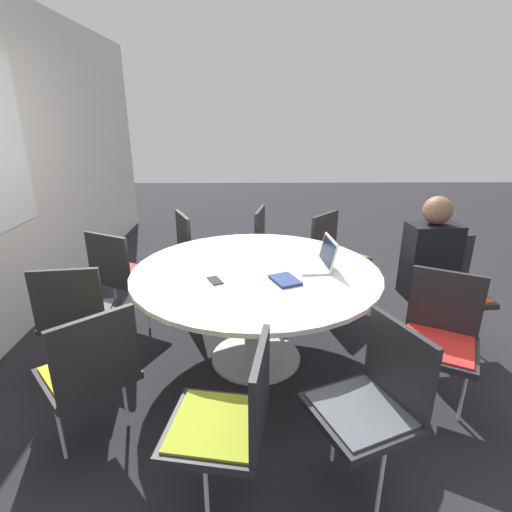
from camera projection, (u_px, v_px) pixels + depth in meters
The scene contains 16 objects.
ground_plane at pixel (256, 358), 3.05m from camera, with size 16.00×16.00×0.00m, color black.
conference_table at pixel (256, 286), 2.84m from camera, with size 1.73×1.73×0.73m.
chair_0 at pixel (451, 283), 3.07m from camera, with size 0.45×0.47×0.88m.
chair_1 at pixel (335, 251), 3.77m from camera, with size 0.61×0.61×0.88m.
chair_2 at pixel (272, 243), 4.00m from camera, with size 0.52×0.50×0.88m.
chair_3 at pixel (197, 248), 3.88m from camera, with size 0.57×0.56×0.88m.
chair_4 at pixel (122, 271), 3.32m from camera, with size 0.57×0.58×0.88m.
chair_5 at pixel (76, 311), 2.64m from camera, with size 0.47×0.49×0.88m.
chair_6 at pixel (90, 368), 2.06m from camera, with size 0.61×0.61×0.88m.
chair_7 at pixel (230, 416), 1.73m from camera, with size 0.50×0.49×0.88m.
chair_8 at pixel (373, 397), 1.85m from camera, with size 0.57×0.56×0.88m.
chair_9 at pixel (440, 332), 2.39m from camera, with size 0.58×0.59×0.88m.
person_0 at pixel (430, 265), 2.90m from camera, with size 0.28×0.38×1.23m.
laptop at pixel (319, 260), 2.82m from camera, with size 0.33×0.27×0.21m.
spiral_notebook at pixel (285, 280), 2.60m from camera, with size 0.25×0.22×0.02m.
cell_phone at pixel (215, 280), 2.61m from camera, with size 0.16×0.12×0.01m.
Camera 1 is at (-2.60, 0.04, 1.77)m, focal length 28.00 mm.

